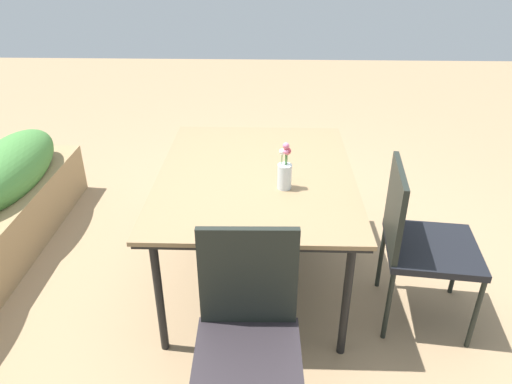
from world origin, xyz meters
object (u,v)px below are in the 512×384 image
object	(u,v)px
dining_table	(256,180)
chair_end_left	(248,330)
flower_vase	(285,172)
chair_near_left	(418,237)

from	to	relation	value
dining_table	chair_end_left	bearing A→B (deg)	179.89
dining_table	chair_end_left	xyz separation A→B (m)	(-1.07, 0.00, -0.15)
dining_table	flower_vase	bearing A→B (deg)	-138.44
chair_near_left	flower_vase	size ratio (longest dim) A/B	3.49
chair_near_left	flower_vase	distance (m)	0.82
chair_near_left	flower_vase	bearing A→B (deg)	-94.08
chair_near_left	flower_vase	world-z (taller)	flower_vase
chair_near_left	chair_end_left	bearing A→B (deg)	-44.04
dining_table	chair_end_left	world-z (taller)	chair_end_left
flower_vase	dining_table	bearing A→B (deg)	41.56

